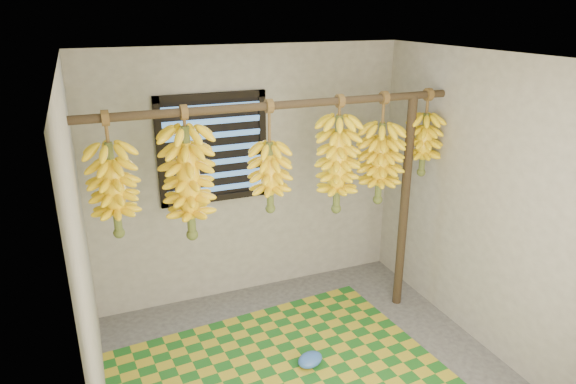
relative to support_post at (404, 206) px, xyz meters
name	(u,v)px	position (x,y,z in m)	size (l,w,h in m)	color
floor	(315,379)	(-1.20, -0.70, -1.00)	(3.00, 3.00, 0.01)	#434343
ceiling	(322,58)	(-1.20, -0.70, 1.40)	(3.00, 3.00, 0.01)	silver
wall_back	(250,175)	(-1.20, 0.80, 0.20)	(3.00, 0.01, 2.40)	gray
wall_left	(86,278)	(-2.71, -0.70, 0.20)	(0.01, 3.00, 2.40)	gray
wall_right	(489,207)	(0.30, -0.70, 0.20)	(0.01, 3.00, 2.40)	gray
window	(213,149)	(-1.55, 0.78, 0.50)	(1.00, 0.04, 1.00)	black
hanging_pole	(281,105)	(-1.20, 0.00, 1.00)	(0.06, 0.06, 3.00)	#3A2D1B
support_post	(404,206)	(0.00, 0.00, 0.00)	(0.08, 0.08, 2.00)	#3A2D1B
woven_mat	(284,383)	(-1.44, -0.66, -0.99)	(2.47, 1.98, 0.01)	#1B5D1B
plastic_bag	(310,360)	(-1.17, -0.54, -0.94)	(0.23, 0.16, 0.09)	#305EB5
banana_bunch_a	(114,190)	(-2.46, 0.00, 0.49)	(0.33, 0.33, 0.91)	brown
banana_bunch_b	(189,184)	(-1.94, 0.00, 0.47)	(0.38, 0.38, 1.02)	brown
banana_bunch_c	(270,177)	(-1.29, 0.00, 0.44)	(0.33, 0.33, 0.90)	brown
banana_bunch_d	(338,165)	(-0.70, 0.00, 0.47)	(0.35, 0.35, 0.99)	brown
banana_bunch_e	(380,163)	(-0.29, 0.00, 0.44)	(0.39, 0.39, 0.96)	brown
banana_bunch_f	(424,144)	(0.15, 0.00, 0.56)	(0.30, 0.30, 0.76)	brown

